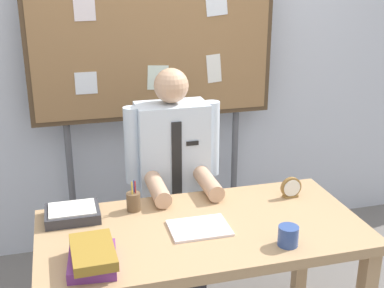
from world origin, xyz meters
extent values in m
cube|color=silver|center=(0.00, 1.30, 1.35)|extent=(6.40, 0.08, 2.70)
cube|color=tan|center=(0.00, 0.00, 0.72)|extent=(1.54, 0.76, 0.05)
cube|color=tan|center=(-0.71, 0.32, 0.35)|extent=(0.07, 0.07, 0.69)
cube|color=tan|center=(0.71, 0.32, 0.35)|extent=(0.07, 0.07, 0.69)
cube|color=#2D2D33|center=(0.00, 0.62, 0.22)|extent=(0.34, 0.30, 0.44)
cube|color=silver|center=(0.00, 0.62, 0.81)|extent=(0.40, 0.22, 0.74)
sphere|color=tan|center=(0.00, 0.62, 1.29)|extent=(0.19, 0.19, 0.19)
cylinder|color=silver|center=(-0.23, 0.60, 0.96)|extent=(0.09, 0.09, 0.44)
cylinder|color=silver|center=(0.23, 0.60, 0.96)|extent=(0.09, 0.09, 0.44)
cylinder|color=tan|center=(-0.14, 0.36, 0.79)|extent=(0.09, 0.30, 0.09)
cylinder|color=tan|center=(0.14, 0.36, 0.79)|extent=(0.09, 0.30, 0.09)
cube|color=black|center=(0.00, 0.51, 0.87)|extent=(0.06, 0.01, 0.48)
cube|color=black|center=(0.09, 0.51, 0.98)|extent=(0.07, 0.01, 0.02)
cube|color=#4C3823|center=(0.00, 1.10, 1.45)|extent=(1.56, 0.05, 0.96)
cube|color=olive|center=(0.00, 1.09, 1.45)|extent=(1.50, 0.04, 0.90)
cylinder|color=#59595E|center=(-0.57, 1.13, 0.50)|extent=(0.04, 0.04, 1.00)
cylinder|color=#59595E|center=(0.57, 1.13, 0.50)|extent=(0.04, 0.04, 1.00)
cube|color=white|center=(-0.43, 1.07, 1.23)|extent=(0.13, 0.00, 0.14)
cube|color=white|center=(0.39, 1.07, 1.28)|extent=(0.11, 0.00, 0.19)
cube|color=silver|center=(0.02, 1.07, 1.24)|extent=(0.14, 0.00, 0.16)
cube|color=white|center=(0.40, 1.07, 1.68)|extent=(0.15, 0.00, 0.15)
cube|color=silver|center=(-0.41, 1.07, 1.68)|extent=(0.13, 0.00, 0.17)
cube|color=#72337F|center=(-0.53, -0.20, 0.77)|extent=(0.22, 0.27, 0.05)
cube|color=olive|center=(-0.52, -0.21, 0.81)|extent=(0.18, 0.28, 0.04)
cube|color=silver|center=(-0.02, -0.02, 0.75)|extent=(0.28, 0.21, 0.01)
cylinder|color=olive|center=(0.54, 0.19, 0.80)|extent=(0.11, 0.02, 0.11)
cylinder|color=white|center=(0.54, 0.17, 0.80)|extent=(0.09, 0.00, 0.09)
cube|color=olive|center=(0.54, 0.19, 0.75)|extent=(0.08, 0.04, 0.01)
cylinder|color=#334C8C|center=(0.32, -0.26, 0.79)|extent=(0.09, 0.09, 0.09)
cylinder|color=brown|center=(-0.29, 0.25, 0.79)|extent=(0.07, 0.07, 0.09)
cylinder|color=#263399|center=(-0.28, 0.26, 0.83)|extent=(0.01, 0.01, 0.15)
cylinder|color=maroon|center=(-0.28, 0.25, 0.83)|extent=(0.01, 0.01, 0.15)
cylinder|color=gold|center=(-0.29, 0.24, 0.83)|extent=(0.01, 0.01, 0.15)
cube|color=#333338|center=(-0.59, 0.24, 0.77)|extent=(0.26, 0.20, 0.05)
cube|color=white|center=(-0.59, 0.24, 0.80)|extent=(0.22, 0.17, 0.01)
camera|label=1|loc=(-0.61, -2.04, 1.92)|focal=47.53mm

